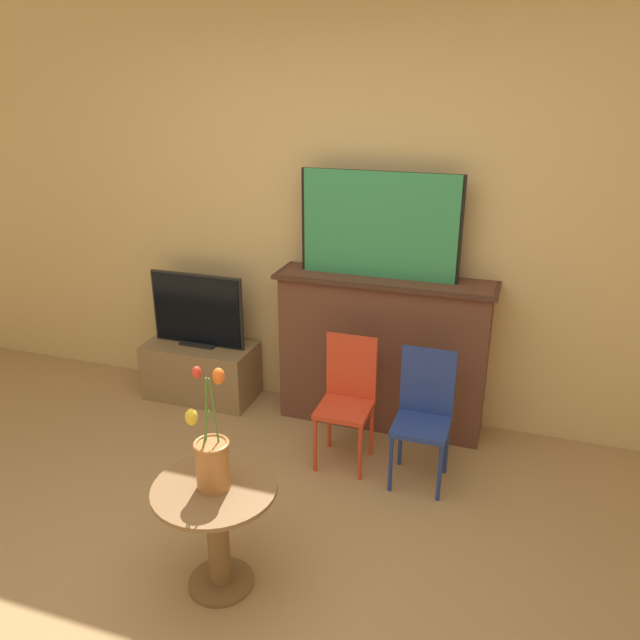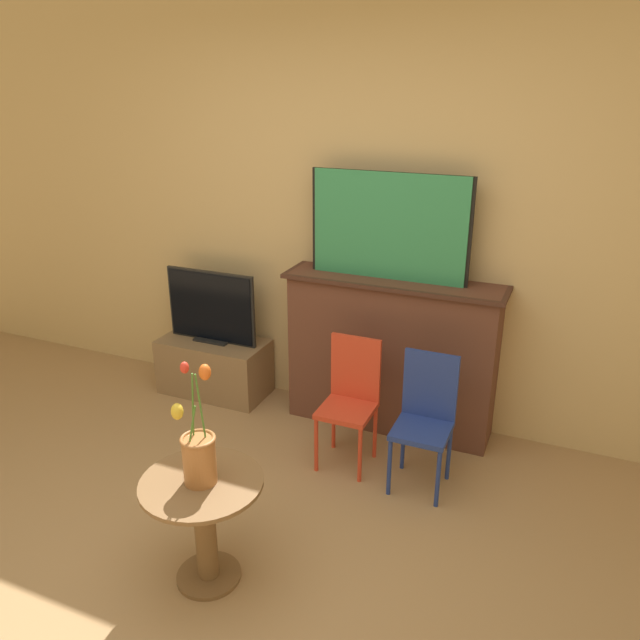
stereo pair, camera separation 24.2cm
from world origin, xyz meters
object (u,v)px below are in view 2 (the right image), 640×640
(tv_monitor, at_px, (211,308))
(chair_blue, at_px, (425,414))
(painting, at_px, (389,227))
(vase_tulips, at_px, (199,452))
(chair_red, at_px, (351,395))

(tv_monitor, distance_m, chair_blue, 1.73)
(painting, distance_m, vase_tulips, 1.79)
(painting, bearing_deg, chair_blue, -52.20)
(vase_tulips, bearing_deg, tv_monitor, 120.87)
(chair_red, xyz_separation_m, vase_tulips, (-0.26, -1.16, 0.24))
(chair_blue, bearing_deg, vase_tulips, -122.56)
(vase_tulips, bearing_deg, painting, 79.75)
(vase_tulips, bearing_deg, chair_red, 77.53)
(chair_red, distance_m, chair_blue, 0.46)
(tv_monitor, xyz_separation_m, chair_blue, (1.65, -0.47, -0.22))
(chair_blue, height_order, vase_tulips, vase_tulips)
(chair_blue, relative_size, vase_tulips, 1.41)
(chair_red, bearing_deg, chair_blue, -5.81)
(chair_red, xyz_separation_m, chair_blue, (0.45, -0.05, 0.00))
(chair_blue, bearing_deg, chair_red, 174.19)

